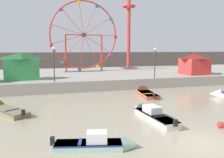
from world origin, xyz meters
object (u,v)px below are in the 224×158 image
at_px(carnival_booth_red_striped, 194,63).
at_px(motorboat_pale_grey, 150,113).
at_px(carnival_booth_green_kiosk, 21,66).
at_px(motorboat_seafoam, 102,144).
at_px(ferris_wheel_red_frame, 84,36).
at_px(motorboat_faded_red, 145,93).
at_px(motorboat_olive_wood, 2,109).
at_px(promenade_lamp_far, 54,59).
at_px(mooring_buoy_orange, 220,125).
at_px(drop_tower_red_tower, 129,27).
at_px(promenade_lamp_near, 155,58).

bearing_deg(carnival_booth_red_striped, motorboat_pale_grey, -137.33).
height_order(carnival_booth_red_striped, carnival_booth_green_kiosk, carnival_booth_green_kiosk).
height_order(motorboat_pale_grey, motorboat_seafoam, motorboat_pale_grey).
bearing_deg(carnival_booth_red_striped, carnival_booth_green_kiosk, 175.44).
bearing_deg(ferris_wheel_red_frame, motorboat_faded_red, -75.61).
bearing_deg(carnival_booth_red_striped, motorboat_olive_wood, -161.91).
bearing_deg(ferris_wheel_red_frame, carnival_booth_green_kiosk, -137.40).
bearing_deg(promenade_lamp_far, mooring_buoy_orange, -58.90).
height_order(motorboat_olive_wood, promenade_lamp_far, promenade_lamp_far).
bearing_deg(motorboat_faded_red, motorboat_pale_grey, 165.54).
bearing_deg(promenade_lamp_far, motorboat_seafoam, -85.58).
relative_size(drop_tower_red_tower, promenade_lamp_far, 4.02).
height_order(carnival_booth_red_striped, promenade_lamp_far, promenade_lamp_far).
relative_size(motorboat_seafoam, motorboat_olive_wood, 0.87).
relative_size(motorboat_faded_red, mooring_buoy_orange, 12.32).
xyz_separation_m(motorboat_olive_wood, carnival_booth_green_kiosk, (0.95, 10.65, 2.92)).
distance_m(carnival_booth_red_striped, promenade_lamp_far, 21.34).
distance_m(motorboat_faded_red, carnival_booth_green_kiosk, 15.79).
distance_m(ferris_wheel_red_frame, promenade_lamp_far, 14.03).
xyz_separation_m(motorboat_seafoam, carnival_booth_red_striped, (19.85, 19.62, 2.74)).
relative_size(motorboat_faded_red, promenade_lamp_far, 1.31).
bearing_deg(carnival_booth_green_kiosk, promenade_lamp_far, -47.02).
relative_size(motorboat_pale_grey, ferris_wheel_red_frame, 0.51).
xyz_separation_m(carnival_booth_red_striped, promenade_lamp_near, (-8.09, -2.60, 0.96)).
bearing_deg(motorboat_olive_wood, carnival_booth_green_kiosk, -37.46).
bearing_deg(promenade_lamp_near, ferris_wheel_red_frame, 120.35).
distance_m(motorboat_olive_wood, carnival_booth_green_kiosk, 11.09).
distance_m(motorboat_olive_wood, ferris_wheel_red_frame, 23.40).
height_order(drop_tower_red_tower, promenade_lamp_far, drop_tower_red_tower).
relative_size(motorboat_seafoam, carnival_booth_red_striped, 1.13).
bearing_deg(mooring_buoy_orange, drop_tower_red_tower, 79.58).
bearing_deg(motorboat_faded_red, mooring_buoy_orange, -172.91).
distance_m(motorboat_olive_wood, promenade_lamp_far, 9.50).
bearing_deg(drop_tower_red_tower, ferris_wheel_red_frame, -156.21).
relative_size(motorboat_olive_wood, promenade_lamp_near, 1.33).
xyz_separation_m(ferris_wheel_red_frame, promenade_lamp_near, (7.23, -12.34, -3.44)).
bearing_deg(motorboat_pale_grey, promenade_lamp_near, -31.03).
bearing_deg(promenade_lamp_far, motorboat_faded_red, -20.49).
distance_m(motorboat_pale_grey, carnival_booth_green_kiosk, 19.03).
distance_m(drop_tower_red_tower, mooring_buoy_orange, 34.61).
distance_m(motorboat_seafoam, promenade_lamp_near, 21.01).
bearing_deg(motorboat_seafoam, motorboat_olive_wood, 136.10).
bearing_deg(promenade_lamp_near, promenade_lamp_far, 179.77).
xyz_separation_m(motorboat_seafoam, ferris_wheel_red_frame, (4.53, 29.36, 7.14)).
relative_size(motorboat_olive_wood, promenade_lamp_far, 1.29).
height_order(motorboat_pale_grey, motorboat_olive_wood, motorboat_pale_grey).
height_order(drop_tower_red_tower, mooring_buoy_orange, drop_tower_red_tower).
relative_size(motorboat_pale_grey, carnival_booth_green_kiosk, 1.29).
distance_m(motorboat_olive_wood, drop_tower_red_tower, 32.89).
distance_m(motorboat_pale_grey, promenade_lamp_near, 14.61).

